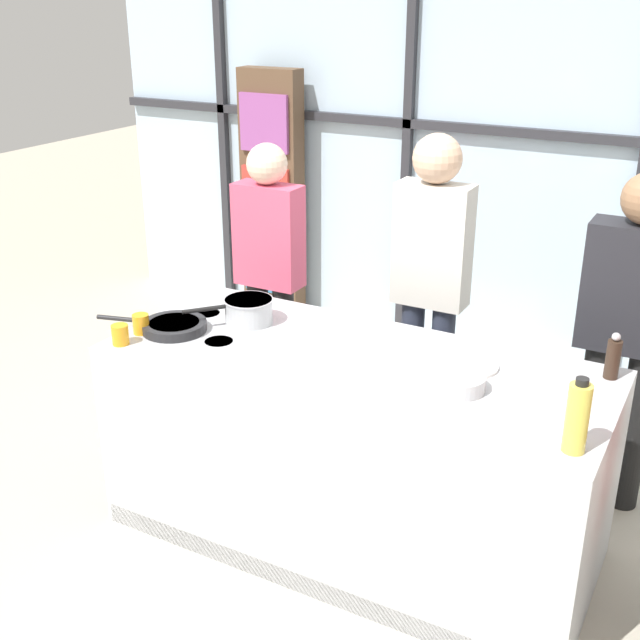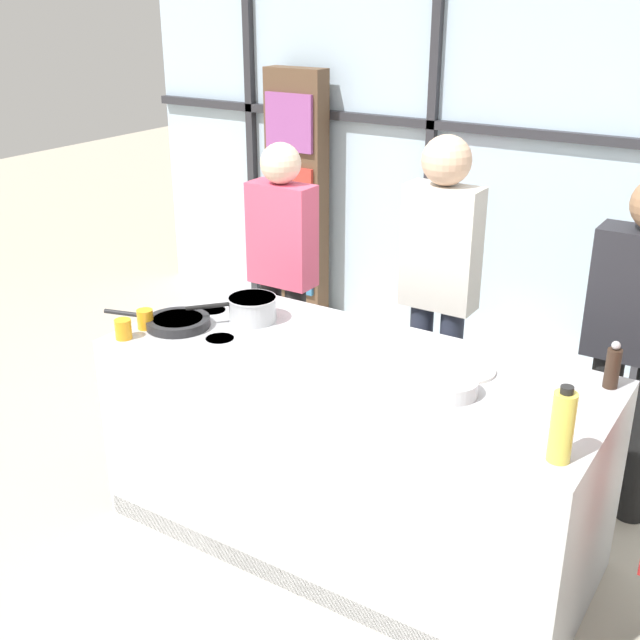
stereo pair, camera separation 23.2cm
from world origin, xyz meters
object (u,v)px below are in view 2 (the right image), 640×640
spectator_center_left (440,278)px  juice_glass_near (123,329)px  saucepan (252,308)px  juice_glass_far (145,319)px  white_plate (464,369)px  frying_pan (177,322)px  oil_bottle (562,426)px  spectator_center_right (637,335)px  spectator_far_left (283,263)px  pepper_grinder (613,367)px  mixing_bowl (451,386)px

spectator_center_left → juice_glass_near: bearing=51.5°
saucepan → juice_glass_far: 0.50m
white_plate → frying_pan: bearing=-167.8°
juice_glass_near → oil_bottle: bearing=1.7°
spectator_center_right → oil_bottle: 1.18m
spectator_far_left → spectator_center_left: spectator_center_left is taller
oil_bottle → pepper_grinder: oil_bottle is taller
white_plate → oil_bottle: 0.72m
spectator_center_right → oil_bottle: (0.01, -1.18, 0.11)m
mixing_bowl → juice_glass_far: 1.48m
spectator_far_left → frying_pan: size_ratio=3.07×
spectator_center_left → frying_pan: bearing=48.9°
frying_pan → mixing_bowl: mixing_bowl is taller
spectator_center_right → mixing_bowl: 1.06m
pepper_grinder → frying_pan: bearing=-166.0°
white_plate → juice_glass_near: (-1.44, -0.52, 0.04)m
spectator_center_left → white_plate: 0.85m
frying_pan → juice_glass_near: 0.26m
spectator_center_right → spectator_far_left: bearing=0.0°
spectator_far_left → spectator_center_left: (0.98, -0.00, 0.09)m
mixing_bowl → pepper_grinder: bearing=38.1°
spectator_far_left → frying_pan: bearing=95.7°
frying_pan → spectator_far_left: bearing=95.7°
white_plate → juice_glass_far: 1.49m
spectator_far_left → juice_glass_far: (-0.01, -1.10, 0.03)m
spectator_center_right → mixing_bowl: spectator_center_right is taller
spectator_far_left → spectator_center_right: (1.96, 0.00, 0.01)m
spectator_far_left → white_plate: bearing=153.3°
frying_pan → pepper_grinder: pepper_grinder is taller
oil_bottle → pepper_grinder: size_ratio=1.40×
saucepan → pepper_grinder: size_ratio=1.82×
saucepan → spectator_center_left: bearing=50.5°
white_plate → juice_glass_far: (-1.44, -0.38, 0.04)m
juice_glass_near → spectator_center_right: bearing=32.2°
spectator_center_left → mixing_bowl: 1.06m
spectator_center_left → saucepan: bearing=50.5°
mixing_bowl → juice_glass_near: 1.50m
spectator_center_left → mixing_bowl: size_ratio=8.11×
spectator_center_right → saucepan: size_ratio=4.59×
spectator_center_left → spectator_center_right: size_ratio=1.05×
pepper_grinder → spectator_center_left: bearing=151.7°
frying_pan → juice_glass_near: bearing=-114.8°
frying_pan → mixing_bowl: 1.36m
white_plate → pepper_grinder: size_ratio=1.32×
juice_glass_far → juice_glass_near: bearing=-90.0°
spectator_far_left → spectator_center_right: 1.96m
spectator_far_left → mixing_bowl: spectator_far_left is taller
frying_pan → oil_bottle: (1.87, -0.17, 0.11)m
juice_glass_far → saucepan: bearing=43.4°
saucepan → juice_glass_near: size_ratio=3.96×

